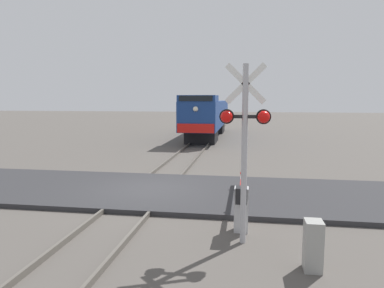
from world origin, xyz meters
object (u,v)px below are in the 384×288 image
crossing_signal (245,133)px  utility_cabinet (313,246)px  crossing_gate (242,195)px  locomotive (208,115)px

crossing_signal → utility_cabinet: crossing_signal is taller
crossing_gate → crossing_signal: bearing=-87.6°
locomotive → utility_cabinet: locomotive is taller
crossing_gate → utility_cabinet: crossing_gate is taller
crossing_gate → utility_cabinet: 2.93m
crossing_signal → crossing_gate: bearing=92.4°
locomotive → crossing_gate: locomotive is taller
crossing_signal → utility_cabinet: (1.41, -1.16, -2.15)m
locomotive → utility_cabinet: 24.96m
locomotive → crossing_signal: 23.54m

